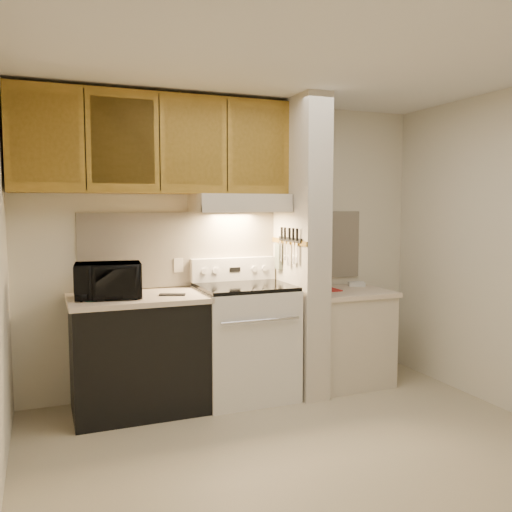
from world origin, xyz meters
TOP-DOWN VIEW (x-y plane):
  - floor at (0.00, 0.00)m, footprint 3.60×3.60m
  - ceiling at (0.00, 0.00)m, footprint 3.60×3.60m
  - wall_back at (0.00, 1.50)m, footprint 3.60×2.50m
  - backsplash at (0.00, 1.49)m, footprint 2.60×0.02m
  - range_body at (0.00, 1.16)m, footprint 0.76×0.65m
  - oven_window at (0.00, 0.84)m, footprint 0.50×0.01m
  - oven_handle at (0.00, 0.80)m, footprint 0.65×0.02m
  - cooktop at (0.00, 1.16)m, footprint 0.74×0.64m
  - range_backguard at (0.00, 1.44)m, footprint 0.76×0.08m
  - range_display at (0.00, 1.40)m, footprint 0.10×0.01m
  - range_knob_left_outer at (-0.28, 1.40)m, footprint 0.05×0.02m
  - range_knob_left_inner at (-0.18, 1.40)m, footprint 0.05×0.02m
  - range_knob_right_inner at (0.18, 1.40)m, footprint 0.05×0.02m
  - range_knob_right_outer at (0.28, 1.40)m, footprint 0.05×0.02m
  - dishwasher_front at (-0.88, 1.17)m, footprint 1.00×0.63m
  - left_countertop at (-0.88, 1.17)m, footprint 1.04×0.67m
  - spoon_rest at (-0.63, 1.08)m, footprint 0.21×0.13m
  - teal_jar at (-1.23, 1.06)m, footprint 0.12×0.12m
  - outlet at (-0.48, 1.48)m, footprint 0.08×0.01m
  - microwave at (-1.10, 1.15)m, footprint 0.51×0.37m
  - partition_pillar at (0.51, 1.15)m, footprint 0.22×0.70m
  - pillar_trim at (0.39, 1.15)m, footprint 0.01×0.70m
  - knife_strip at (0.39, 1.10)m, footprint 0.02×0.42m
  - knife_blade_a at (0.38, 0.95)m, footprint 0.01×0.03m
  - knife_handle_a at (0.38, 0.94)m, footprint 0.02×0.02m
  - knife_blade_b at (0.38, 1.01)m, footprint 0.01×0.04m
  - knife_handle_b at (0.38, 1.02)m, footprint 0.02×0.02m
  - knife_blade_c at (0.38, 1.11)m, footprint 0.01×0.04m
  - knife_handle_c at (0.38, 1.09)m, footprint 0.02×0.02m
  - knife_blade_d at (0.38, 1.18)m, footprint 0.01×0.04m
  - knife_handle_d at (0.38, 1.18)m, footprint 0.02×0.02m
  - knife_blade_e at (0.38, 1.27)m, footprint 0.01×0.04m
  - knife_handle_e at (0.38, 1.25)m, footprint 0.02×0.02m
  - oven_mitt at (0.38, 1.32)m, footprint 0.03×0.09m
  - right_cab_base at (0.97, 1.15)m, footprint 0.70×0.60m
  - right_countertop at (0.97, 1.15)m, footprint 0.74×0.64m
  - red_folder at (0.79, 1.25)m, footprint 0.23×0.31m
  - white_box at (1.19, 1.33)m, footprint 0.17×0.15m
  - range_hood at (0.00, 1.28)m, footprint 0.78×0.44m
  - hood_lip at (0.00, 1.07)m, footprint 0.78×0.04m
  - upper_cabinets at (-0.69, 1.32)m, footprint 2.18×0.33m
  - cab_door_a at (-1.51, 1.17)m, footprint 0.46×0.01m
  - cab_gap_a at (-1.23, 1.16)m, footprint 0.01×0.01m
  - cab_door_b at (-0.96, 1.17)m, footprint 0.46×0.01m
  - cab_gap_b at (-0.69, 1.16)m, footprint 0.01×0.01m
  - cab_door_c at (-0.42, 1.17)m, footprint 0.46×0.01m
  - cab_gap_c at (-0.14, 1.16)m, footprint 0.01×0.01m
  - cab_door_d at (0.13, 1.17)m, footprint 0.46×0.01m

SIDE VIEW (x-z plane):
  - floor at x=0.00m, z-range 0.00..0.00m
  - right_cab_base at x=0.97m, z-range 0.00..0.81m
  - dishwasher_front at x=-0.88m, z-range 0.00..0.87m
  - range_body at x=0.00m, z-range 0.00..0.92m
  - oven_window at x=0.00m, z-range 0.35..0.65m
  - oven_handle at x=0.00m, z-range 0.71..0.73m
  - right_countertop at x=0.97m, z-range 0.81..0.85m
  - red_folder at x=0.79m, z-range 0.85..0.86m
  - white_box at x=1.19m, z-range 0.85..0.89m
  - left_countertop at x=-0.88m, z-range 0.87..0.91m
  - spoon_rest at x=-0.63m, z-range 0.91..0.92m
  - cooktop at x=0.00m, z-range 0.92..0.95m
  - teal_jar at x=-1.23m, z-range 0.91..1.02m
  - microwave at x=-1.10m, z-range 0.91..1.18m
  - range_backguard at x=0.00m, z-range 0.95..1.15m
  - range_display at x=0.00m, z-range 1.03..1.07m
  - range_knob_left_outer at x=-0.28m, z-range 1.03..1.07m
  - range_knob_left_inner at x=-0.18m, z-range 1.03..1.07m
  - range_knob_right_inner at x=0.18m, z-range 1.03..1.07m
  - range_knob_right_outer at x=0.28m, z-range 1.03..1.07m
  - outlet at x=-0.48m, z-range 1.04..1.16m
  - oven_mitt at x=0.38m, z-range 1.05..1.27m
  - knife_blade_c at x=0.38m, z-range 1.10..1.30m
  - knife_blade_b at x=0.38m, z-range 1.12..1.30m
  - knife_blade_e at x=0.38m, z-range 1.12..1.30m
  - knife_blade_a at x=0.38m, z-range 1.14..1.30m
  - knife_blade_d at x=0.38m, z-range 1.14..1.30m
  - backsplash at x=0.00m, z-range 0.92..1.55m
  - wall_back at x=0.00m, z-range 1.24..1.26m
  - partition_pillar at x=0.51m, z-range 0.00..2.50m
  - pillar_trim at x=0.39m, z-range 1.28..1.32m
  - knife_strip at x=0.39m, z-range 1.30..1.34m
  - knife_handle_a at x=0.38m, z-range 1.32..1.42m
  - knife_handle_b at x=0.38m, z-range 1.32..1.42m
  - knife_handle_c at x=0.38m, z-range 1.32..1.42m
  - knife_handle_d at x=0.38m, z-range 1.32..1.42m
  - knife_handle_e at x=0.38m, z-range 1.32..1.42m
  - hood_lip at x=0.00m, z-range 1.55..1.61m
  - range_hood at x=0.00m, z-range 1.55..1.70m
  - upper_cabinets at x=-0.69m, z-range 1.70..2.47m
  - cab_door_a at x=-1.51m, z-range 1.77..2.40m
  - cab_gap_a at x=-1.23m, z-range 1.72..2.45m
  - cab_door_b at x=-0.96m, z-range 1.77..2.40m
  - cab_gap_b at x=-0.69m, z-range 1.72..2.45m
  - cab_door_c at x=-0.42m, z-range 1.77..2.40m
  - cab_gap_c at x=-0.14m, z-range 1.72..2.45m
  - cab_door_d at x=0.13m, z-range 1.77..2.40m
  - ceiling at x=0.00m, z-range 2.50..2.50m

